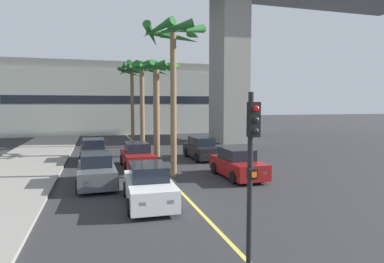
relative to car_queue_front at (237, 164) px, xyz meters
The scene contains 13 objects.
lane_stripe_center 7.23m from the car_queue_front, 120.44° to the left, with size 0.14×56.00×0.01m, color #DBCC4C.
pier_building_backdrop 30.86m from the car_queue_front, 96.84° to the left, with size 31.55×8.04×9.39m.
car_queue_front is the anchor object (origin of this frame).
car_queue_second 6.45m from the car_queue_front, 138.86° to the left, with size 1.90×4.14×1.56m.
car_queue_third 10.36m from the car_queue_front, 136.16° to the left, with size 1.91×4.14×1.56m.
car_queue_fourth 6.31m from the car_queue_front, 89.77° to the left, with size 1.92×4.14×1.56m.
car_queue_fifth 7.29m from the car_queue_front, behind, with size 1.93×4.15×1.56m.
car_queue_sixth 6.25m from the car_queue_front, 147.89° to the right, with size 1.92×4.14×1.56m.
traffic_light_median_near 10.49m from the car_queue_front, 112.44° to the right, with size 0.24×0.37×4.20m.
palm_tree_near_median 10.10m from the car_queue_front, 109.62° to the left, with size 3.61×3.61×7.15m.
palm_tree_mid_median 21.94m from the car_queue_front, 99.32° to the left, with size 3.20×3.18×8.13m.
palm_tree_far_median 7.07m from the car_queue_front, 160.87° to the left, with size 3.49×3.53×8.24m.
palm_tree_farthest_median 15.16m from the car_queue_front, 103.22° to the left, with size 3.54×3.68×7.82m.
Camera 1 is at (-3.54, 1.79, 3.93)m, focal length 30.64 mm.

